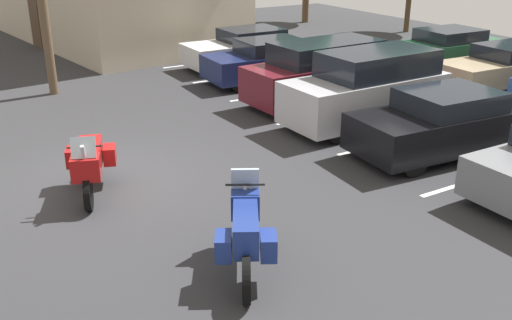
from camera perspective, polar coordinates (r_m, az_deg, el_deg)
name	(u,v)px	position (r m, az deg, el deg)	size (l,w,h in m)	color
ground	(104,182)	(12.64, -14.68, -2.11)	(44.00, 44.00, 0.10)	#2D2D30
motorcycle_touring	(89,162)	(11.77, -16.02, -0.22)	(2.17, 1.23, 1.42)	black
motorcycle_second	(246,229)	(8.90, -1.02, -6.82)	(2.04, 1.33, 1.41)	black
parking_stripes	(345,111)	(16.97, 8.72, 4.74)	(15.80, 4.68, 0.01)	silver
car_white	(245,48)	(22.14, -1.04, 10.87)	(1.94, 4.50, 1.42)	white
car_navy	(268,61)	(19.98, 1.23, 9.69)	(2.03, 4.37, 1.43)	navy
car_maroon	(323,72)	(17.55, 6.57, 8.55)	(1.93, 4.80, 1.83)	maroon
car_silver	(368,89)	(15.72, 10.93, 6.89)	(1.88, 4.53, 1.95)	#B7B7BC
car_black	(443,123)	(14.12, 17.88, 3.48)	(2.16, 4.50, 1.49)	black
car_far_green	(447,50)	(22.76, 18.20, 10.21)	(2.05, 4.42, 1.50)	#235638
car_far_tan	(501,67)	(20.90, 22.88, 8.41)	(1.99, 4.49, 1.37)	tan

